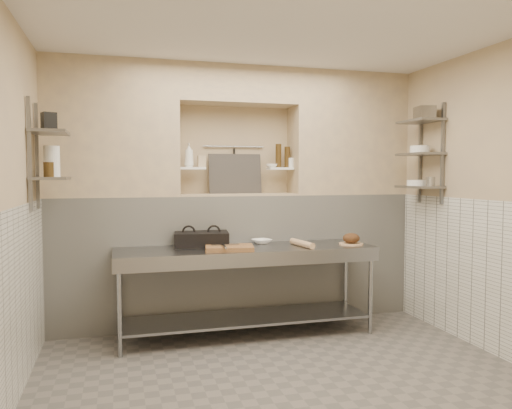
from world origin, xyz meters
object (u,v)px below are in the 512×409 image
object	(u,v)px
jug_left	(52,161)
panini_press	(201,239)
rolling_pin	(302,244)
prep_table	(247,273)
bowl_alcove	(272,166)
bottle_soap	(189,155)
mixing_bowl	(262,241)
cutting_board	(229,248)
bread_loaf	(351,238)

from	to	relation	value
jug_left	panini_press	bearing A→B (deg)	10.62
rolling_pin	prep_table	bearing A→B (deg)	170.96
rolling_pin	jug_left	bearing A→B (deg)	178.70
prep_table	bowl_alcove	bearing A→B (deg)	52.24
rolling_pin	bowl_alcove	world-z (taller)	bowl_alcove
rolling_pin	bottle_soap	bearing A→B (deg)	147.71
panini_press	rolling_pin	bearing A→B (deg)	-10.11
mixing_bowl	bowl_alcove	distance (m)	0.90
mixing_bowl	bowl_alcove	world-z (taller)	bowl_alcove
bottle_soap	rolling_pin	bearing A→B (deg)	-32.29
rolling_pin	panini_press	bearing A→B (deg)	162.34
mixing_bowl	prep_table	bearing A→B (deg)	-133.77
panini_press	cutting_board	bearing A→B (deg)	-48.54
mixing_bowl	jug_left	xyz separation A→B (m)	(-2.03, -0.27, 0.83)
mixing_bowl	rolling_pin	xyz separation A→B (m)	(0.33, -0.32, 0.01)
prep_table	jug_left	xyz separation A→B (m)	(-1.80, -0.04, 1.11)
bottle_soap	bowl_alcove	size ratio (longest dim) A/B	2.02
prep_table	panini_press	xyz separation A→B (m)	(-0.42, 0.22, 0.33)
prep_table	bread_loaf	size ratio (longest dim) A/B	14.73
panini_press	bread_loaf	world-z (taller)	panini_press
rolling_pin	bread_loaf	xyz separation A→B (m)	(0.55, 0.00, 0.04)
bowl_alcove	rolling_pin	bearing A→B (deg)	-79.46
prep_table	mixing_bowl	bearing A→B (deg)	46.23
bowl_alcove	cutting_board	bearing A→B (deg)	-133.56
bread_loaf	jug_left	distance (m)	3.01
prep_table	panini_press	distance (m)	0.58
rolling_pin	bread_loaf	size ratio (longest dim) A/B	2.38
rolling_pin	bottle_soap	distance (m)	1.54
prep_table	mixing_bowl	xyz separation A→B (m)	(0.22, 0.23, 0.28)
jug_left	prep_table	bearing A→B (deg)	1.13
mixing_bowl	rolling_pin	world-z (taller)	rolling_pin
bottle_soap	prep_table	bearing A→B (deg)	-49.43
panini_press	cutting_board	xyz separation A→B (m)	(0.22, -0.33, -0.05)
rolling_pin	jug_left	world-z (taller)	jug_left
bread_loaf	bottle_soap	bearing A→B (deg)	157.58
mixing_bowl	jug_left	distance (m)	2.20
panini_press	bottle_soap	world-z (taller)	bottle_soap
rolling_pin	bowl_alcove	bearing A→B (deg)	100.54
cutting_board	mixing_bowl	distance (m)	0.54
bowl_alcove	jug_left	size ratio (longest dim) A/B	0.47
bowl_alcove	jug_left	distance (m)	2.32
prep_table	mixing_bowl	world-z (taller)	mixing_bowl
bread_loaf	bottle_soap	world-z (taller)	bottle_soap
rolling_pin	cutting_board	bearing A→B (deg)	-178.74
rolling_pin	bowl_alcove	size ratio (longest dim) A/B	3.28
panini_press	prep_table	bearing A→B (deg)	-20.37
mixing_bowl	panini_press	bearing A→B (deg)	-179.01
prep_table	jug_left	distance (m)	2.11
bread_loaf	jug_left	size ratio (longest dim) A/B	0.64
jug_left	mixing_bowl	bearing A→B (deg)	7.59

